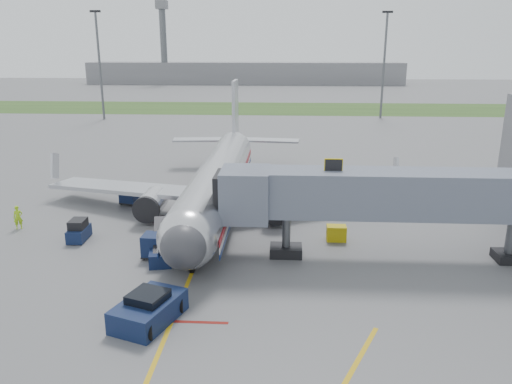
# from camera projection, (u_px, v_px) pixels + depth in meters

# --- Properties ---
(ground) EXTENTS (400.00, 400.00, 0.00)m
(ground) POSITION_uv_depth(u_px,v_px,m) (186.00, 286.00, 30.08)
(ground) COLOR #565659
(ground) RESTS_ON ground
(grass_strip) EXTENTS (300.00, 25.00, 0.01)m
(grass_strip) POSITION_uv_depth(u_px,v_px,m) (260.00, 108.00, 116.30)
(grass_strip) COLOR #2D4C1E
(grass_strip) RESTS_ON ground
(apron_markings) EXTENTS (21.52, 50.00, 0.01)m
(apron_markings) POSITION_uv_depth(u_px,v_px,m) (156.00, 360.00, 22.99)
(apron_markings) COLOR gold
(apron_markings) RESTS_ON ground
(airliner) EXTENTS (32.10, 35.67, 10.25)m
(airliner) POSITION_uv_depth(u_px,v_px,m) (218.00, 179.00, 43.95)
(airliner) COLOR silver
(airliner) RESTS_ON ground
(jet_bridge) EXTENTS (25.30, 4.00, 6.90)m
(jet_bridge) POSITION_uv_depth(u_px,v_px,m) (391.00, 195.00, 32.90)
(jet_bridge) COLOR slate
(jet_bridge) RESTS_ON ground
(light_mast_left) EXTENTS (2.00, 0.44, 20.40)m
(light_mast_left) POSITION_uv_depth(u_px,v_px,m) (100.00, 63.00, 95.78)
(light_mast_left) COLOR #595B60
(light_mast_left) RESTS_ON ground
(light_mast_right) EXTENTS (2.00, 0.44, 20.40)m
(light_mast_right) POSITION_uv_depth(u_px,v_px,m) (384.00, 63.00, 97.51)
(light_mast_right) COLOR #595B60
(light_mast_right) RESTS_ON ground
(distant_terminal) EXTENTS (120.00, 14.00, 8.00)m
(distant_terminal) POSITION_uv_depth(u_px,v_px,m) (245.00, 73.00, 192.38)
(distant_terminal) COLOR slate
(distant_terminal) RESTS_ON ground
(control_tower) EXTENTS (4.00, 4.00, 30.00)m
(control_tower) POSITION_uv_depth(u_px,v_px,m) (163.00, 37.00, 185.51)
(control_tower) COLOR #595B60
(control_tower) RESTS_ON ground
(pushback_tug) EXTENTS (3.65, 4.58, 1.66)m
(pushback_tug) POSITION_uv_depth(u_px,v_px,m) (149.00, 309.00, 26.09)
(pushback_tug) COLOR #0C1E38
(pushback_tug) RESTS_ON ground
(baggage_tug) EXTENTS (1.27, 2.33, 1.60)m
(baggage_tug) POSITION_uv_depth(u_px,v_px,m) (79.00, 231.00, 37.11)
(baggage_tug) COLOR #0C1E38
(baggage_tug) RESTS_ON ground
(baggage_cart_a) EXTENTS (1.61, 1.61, 1.64)m
(baggage_cart_a) POSITION_uv_depth(u_px,v_px,m) (154.00, 246.00, 34.05)
(baggage_cart_a) COLOR #0C1E38
(baggage_cart_a) RESTS_ON ground
(baggage_cart_c) EXTENTS (1.88, 1.88, 1.66)m
(baggage_cart_c) POSITION_uv_depth(u_px,v_px,m) (130.00, 195.00, 45.62)
(baggage_cart_c) COLOR #0C1E38
(baggage_cart_c) RESTS_ON ground
(belt_loader) EXTENTS (2.18, 4.60, 2.17)m
(belt_loader) POSITION_uv_depth(u_px,v_px,m) (161.00, 251.00, 33.94)
(belt_loader) COLOR #0C1E38
(belt_loader) RESTS_ON ground
(ground_power_cart) EXTENTS (1.44, 0.96, 1.15)m
(ground_power_cart) POSITION_uv_depth(u_px,v_px,m) (336.00, 233.00, 37.05)
(ground_power_cart) COLOR gold
(ground_power_cart) RESTS_ON ground
(ramp_worker) EXTENTS (0.82, 0.71, 1.89)m
(ramp_worker) POSITION_uv_depth(u_px,v_px,m) (18.00, 217.00, 39.32)
(ramp_worker) COLOR #9BD619
(ramp_worker) RESTS_ON ground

